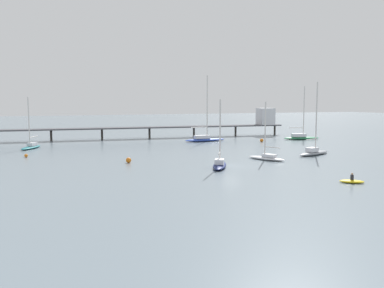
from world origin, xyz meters
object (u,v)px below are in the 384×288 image
object	(u,v)px
sailboat_white	(267,156)
mooring_buoy_inner	(262,140)
pier	(203,123)
sailboat_green	(301,137)
dinghy_yellow	(352,181)
sailboat_gray	(314,151)
sailboat_teal	(31,145)
sailboat_blue	(205,138)
mooring_buoy_mid	(129,160)
mooring_buoy_far	(26,156)
sailboat_navy	(220,163)

from	to	relation	value
sailboat_white	mooring_buoy_inner	distance (m)	26.82
pier	sailboat_green	bearing A→B (deg)	-38.42
dinghy_yellow	sailboat_white	bearing A→B (deg)	88.99
sailboat_gray	sailboat_white	world-z (taller)	sailboat_gray
sailboat_teal	sailboat_gray	size ratio (longest dim) A/B	0.80
sailboat_blue	sailboat_gray	bearing A→B (deg)	-72.86
sailboat_blue	sailboat_white	world-z (taller)	sailboat_blue
sailboat_gray	mooring_buoy_mid	size ratio (longest dim) A/B	15.40
dinghy_yellow	sailboat_teal	bearing A→B (deg)	125.57
mooring_buoy_inner	pier	bearing A→B (deg)	113.37
sailboat_gray	mooring_buoy_inner	size ratio (longest dim) A/B	15.58
sailboat_blue	mooring_buoy_inner	size ratio (longest dim) A/B	18.69
sailboat_teal	sailboat_white	size ratio (longest dim) A/B	1.09
sailboat_gray	mooring_buoy_far	xyz separation A→B (m)	(-44.51, 13.96, -0.42)
sailboat_gray	mooring_buoy_inner	distance (m)	21.58
sailboat_teal	mooring_buoy_far	bearing A→B (deg)	-92.96
sailboat_navy	sailboat_blue	distance (m)	34.98
mooring_buoy_inner	mooring_buoy_mid	world-z (taller)	mooring_buoy_mid
sailboat_navy	sailboat_white	world-z (taller)	sailboat_navy
sailboat_navy	mooring_buoy_far	distance (m)	31.73
pier	sailboat_teal	world-z (taller)	sailboat_teal
sailboat_teal	mooring_buoy_inner	xyz separation A→B (m)	(46.55, -4.69, -0.24)
dinghy_yellow	mooring_buoy_far	xyz separation A→B (m)	(-34.00, 34.53, 0.06)
sailboat_white	dinghy_yellow	size ratio (longest dim) A/B	3.15
sailboat_gray	mooring_buoy_far	distance (m)	46.65
pier	sailboat_gray	xyz separation A→B (m)	(4.43, -37.85, -2.83)
sailboat_blue	sailboat_gray	size ratio (longest dim) A/B	1.20
sailboat_gray	sailboat_green	bearing A→B (deg)	58.87
sailboat_teal	sailboat_blue	xyz separation A→B (m)	(35.53, 0.99, 0.16)
sailboat_white	mooring_buoy_mid	bearing A→B (deg)	167.28
sailboat_navy	sailboat_blue	bearing A→B (deg)	70.88
sailboat_gray	mooring_buoy_mid	distance (m)	30.57
mooring_buoy_mid	sailboat_teal	bearing A→B (deg)	119.56
sailboat_gray	sailboat_white	size ratio (longest dim) A/B	1.36
mooring_buoy_far	pier	bearing A→B (deg)	30.80
sailboat_navy	mooring_buoy_far	size ratio (longest dim) A/B	16.95
sailboat_green	mooring_buoy_inner	world-z (taller)	sailboat_green
sailboat_green	dinghy_yellow	bearing A→B (deg)	-119.26
sailboat_navy	mooring_buoy_mid	world-z (taller)	sailboat_navy
sailboat_gray	mooring_buoy_inner	world-z (taller)	sailboat_gray
sailboat_blue	mooring_buoy_mid	distance (m)	33.11
sailboat_navy	sailboat_teal	xyz separation A→B (m)	(-24.07, 32.06, 0.04)
sailboat_blue	sailboat_gray	distance (m)	28.36
sailboat_green	sailboat_gray	xyz separation A→B (m)	(-14.02, -23.22, -0.00)
sailboat_gray	mooring_buoy_mid	xyz separation A→B (m)	(-30.47, 2.45, -0.31)
pier	sailboat_white	bearing A→B (deg)	-98.19
sailboat_navy	sailboat_gray	bearing A→B (deg)	16.72
sailboat_blue	mooring_buoy_mid	xyz separation A→B (m)	(-22.11, -24.64, -0.39)
sailboat_teal	dinghy_yellow	distance (m)	57.38
sailboat_gray	dinghy_yellow	bearing A→B (deg)	-117.07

